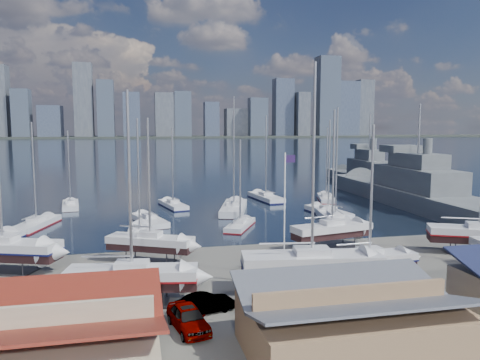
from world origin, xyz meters
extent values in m
plane|color=#605E59|center=(0.00, -10.00, 0.00)|extent=(1400.00, 1400.00, 0.00)
cube|color=#172135|center=(0.00, 300.00, -0.15)|extent=(1400.00, 600.00, 0.40)
cube|color=#2D332D|center=(0.00, 560.00, 1.10)|extent=(1400.00, 80.00, 2.20)
cube|color=#3D4756|center=(-141.97, 552.31, 30.18)|extent=(19.55, 21.83, 55.97)
cube|color=#475166|center=(-111.19, 558.58, 20.77)|extent=(26.03, 30.49, 37.14)
cube|color=#595E66|center=(-70.96, 546.95, 46.02)|extent=(21.60, 16.58, 87.63)
cube|color=#3D4756|center=(-45.38, 548.38, 36.00)|extent=(19.42, 28.42, 67.60)
cube|color=#475166|center=(-15.00, 551.59, 29.25)|extent=(20.24, 23.80, 54.09)
cube|color=#595E66|center=(25.78, 548.33, 29.20)|extent=(24.62, 19.72, 54.00)
cube|color=#3D4756|center=(47.64, 546.55, 30.18)|extent=(20.75, 17.93, 55.97)
cube|color=#475166|center=(84.09, 544.87, 23.71)|extent=(18.36, 16.25, 43.03)
cube|color=#595E66|center=(120.24, 563.78, 20.05)|extent=(28.49, 22.03, 35.69)
cube|color=#3D4756|center=(145.71, 546.00, 26.75)|extent=(23.34, 17.87, 49.11)
cube|color=#475166|center=(184.98, 560.84, 40.18)|extent=(25.35, 19.79, 75.95)
cube|color=#595E66|center=(208.39, 554.33, 31.04)|extent=(17.00, 27.45, 57.67)
cube|color=#3D4756|center=(245.53, 554.25, 55.22)|extent=(29.28, 24.05, 106.04)
cube|color=#475166|center=(277.54, 563.71, 39.40)|extent=(30.82, 28.37, 74.41)
cube|color=#595E66|center=(307.39, 565.54, 40.94)|extent=(21.74, 17.03, 77.48)
cube|color=maroon|center=(-18.00, -26.00, 3.80)|extent=(14.70, 9.45, 1.41)
cube|color=#8C6B4C|center=(0.00, -26.00, 1.50)|extent=(12.00, 8.00, 3.00)
cube|color=#585C65|center=(0.00, -26.00, 3.54)|extent=(12.60, 8.40, 1.27)
cube|color=#2D2D33|center=(-23.80, -4.70, 0.08)|extent=(6.21, 4.39, 0.16)
cube|color=black|center=(-23.80, -4.70, 1.61)|extent=(10.51, 5.85, 0.82)
cube|color=silver|center=(-23.80, -4.70, 2.44)|extent=(10.66, 6.25, 0.82)
cube|color=#0C0F3E|center=(-23.80, -4.70, 2.06)|extent=(10.76, 6.32, 0.16)
cube|color=silver|center=(-23.80, -4.70, 3.10)|extent=(3.01, 2.51, 0.50)
cube|color=#2D2D33|center=(-12.34, -15.23, 0.08)|extent=(5.64, 3.33, 0.16)
cube|color=black|center=(-12.34, -15.23, 1.58)|extent=(9.87, 3.96, 0.77)
cube|color=silver|center=(-12.34, -15.23, 2.35)|extent=(9.94, 4.36, 0.77)
cube|color=maroon|center=(-12.34, -15.23, 2.00)|extent=(10.04, 4.40, 0.15)
cube|color=silver|center=(-12.34, -15.23, 2.99)|extent=(2.65, 2.02, 0.50)
cylinder|color=#B2B2B7|center=(-12.34, -15.23, 9.23)|extent=(0.22, 0.22, 12.98)
cube|color=#2D2D33|center=(-10.68, -4.48, 0.08)|extent=(5.11, 4.03, 0.16)
cube|color=black|center=(-10.68, -4.48, 1.54)|extent=(8.44, 5.66, 0.68)
cube|color=silver|center=(-10.68, -4.48, 2.21)|extent=(8.60, 5.98, 0.68)
cube|color=silver|center=(-10.68, -4.48, 2.80)|extent=(2.53, 2.23, 0.50)
cylinder|color=#B2B2B7|center=(-10.68, -4.48, 8.26)|extent=(0.22, 0.22, 11.42)
cube|color=#2D2D33|center=(1.75, -15.34, 0.08)|extent=(6.50, 3.70, 0.16)
cube|color=black|center=(1.75, -15.34, 1.65)|extent=(11.45, 4.30, 0.89)
cube|color=silver|center=(1.75, -15.34, 2.54)|extent=(11.52, 4.76, 0.89)
cube|color=#0C0F3E|center=(1.75, -15.34, 2.13)|extent=(11.63, 4.81, 0.18)
cube|color=silver|center=(1.75, -15.34, 3.24)|extent=(3.04, 2.27, 0.50)
cylinder|color=#B2B2B7|center=(1.75, -15.34, 10.53)|extent=(0.22, 0.22, 15.09)
cube|color=#2D2D33|center=(8.74, -3.39, 0.08)|extent=(5.36, 3.27, 0.16)
cube|color=black|center=(8.74, -3.39, 1.56)|extent=(9.34, 3.98, 0.73)
cube|color=silver|center=(8.74, -3.39, 2.29)|extent=(9.42, 4.36, 0.73)
cube|color=silver|center=(8.74, -3.39, 2.90)|extent=(2.54, 1.96, 0.50)
cylinder|color=#B2B2B7|center=(8.74, -3.39, 8.79)|extent=(0.22, 0.22, 12.27)
cube|color=#2D2D33|center=(7.26, -14.51, 0.08)|extent=(4.47, 2.15, 0.16)
cube|color=black|center=(7.26, -14.51, 1.52)|extent=(8.07, 2.15, 0.64)
cube|color=silver|center=(7.26, -14.51, 2.16)|extent=(8.08, 2.49, 0.64)
cube|color=#0C0F3E|center=(7.26, -14.51, 1.87)|extent=(8.16, 2.51, 0.13)
cube|color=silver|center=(7.26, -14.51, 2.73)|extent=(2.04, 1.41, 0.50)
cylinder|color=#B2B2B7|center=(7.26, -14.51, 7.89)|extent=(0.22, 0.22, 10.82)
cube|color=#2D2D33|center=(22.71, -8.83, 0.08)|extent=(5.98, 4.53, 0.16)
cube|color=black|center=(22.71, -8.83, 1.60)|extent=(9.96, 6.26, 0.79)
cube|color=silver|center=(22.71, -8.83, 2.39)|extent=(10.13, 6.63, 0.79)
cube|color=maroon|center=(22.71, -8.83, 2.02)|extent=(10.23, 6.70, 0.16)
cube|color=silver|center=(22.71, -8.83, 3.03)|extent=(2.94, 2.54, 0.50)
cube|color=black|center=(-24.75, 14.84, -0.26)|extent=(4.65, 9.81, 0.76)
cube|color=silver|center=(-24.75, 14.84, 0.51)|extent=(5.03, 9.91, 0.76)
cube|color=maroon|center=(-24.75, 14.84, 0.16)|extent=(5.08, 10.01, 0.15)
cube|color=silver|center=(-24.75, 14.84, 1.14)|extent=(2.16, 2.72, 0.50)
cylinder|color=#B2B2B7|center=(-24.75, 14.84, 7.34)|extent=(0.22, 0.22, 12.89)
cube|color=black|center=(-22.39, 29.70, -0.23)|extent=(3.13, 8.91, 0.70)
cube|color=silver|center=(-22.39, 29.70, 0.47)|extent=(3.49, 8.95, 0.70)
cube|color=silver|center=(-22.39, 29.70, 1.07)|extent=(1.72, 2.34, 0.50)
cylinder|color=#B2B2B7|center=(-22.39, 29.70, 6.70)|extent=(0.22, 0.22, 11.77)
cube|color=black|center=(-11.58, 6.24, -0.26)|extent=(2.68, 9.85, 0.78)
cube|color=silver|center=(-11.58, 6.24, 0.52)|extent=(3.09, 9.86, 0.78)
cube|color=#0C0F3E|center=(-11.58, 6.24, 0.16)|extent=(3.12, 9.96, 0.16)
cube|color=silver|center=(-11.58, 6.24, 1.16)|extent=(1.73, 2.50, 0.50)
cylinder|color=#B2B2B7|center=(-11.58, 6.24, 7.50)|extent=(0.22, 0.22, 13.19)
cube|color=black|center=(-10.22, 14.21, -0.25)|extent=(4.71, 9.56, 0.75)
cube|color=silver|center=(-10.22, 14.21, 0.50)|extent=(5.09, 9.67, 0.75)
cube|color=silver|center=(-10.22, 14.21, 1.12)|extent=(2.15, 2.67, 0.50)
cylinder|color=#B2B2B7|center=(-10.22, 14.21, 7.16)|extent=(0.22, 0.22, 12.57)
cube|color=black|center=(-6.03, 26.47, -0.24)|extent=(4.09, 9.18, 0.71)
cube|color=silver|center=(-6.03, 26.47, 0.48)|extent=(4.46, 9.27, 0.71)
cube|color=#0C0F3E|center=(-6.03, 26.47, 0.15)|extent=(4.50, 9.36, 0.14)
cube|color=silver|center=(-6.03, 26.47, 1.09)|extent=(1.97, 2.51, 0.50)
cylinder|color=#B2B2B7|center=(-6.03, 26.47, 6.87)|extent=(0.22, 0.22, 12.06)
cube|color=black|center=(1.23, 8.63, -0.21)|extent=(5.35, 7.97, 0.64)
cube|color=silver|center=(1.23, 8.63, 0.43)|extent=(5.65, 8.13, 0.64)
cube|color=maroon|center=(1.23, 8.63, 0.14)|extent=(5.71, 8.21, 0.13)
cube|color=silver|center=(1.23, 8.63, 1.00)|extent=(2.11, 2.39, 0.50)
cylinder|color=#B2B2B7|center=(1.23, 8.63, 6.15)|extent=(0.22, 0.22, 10.79)
cube|color=black|center=(2.86, 20.26, -0.34)|extent=(6.28, 12.64, 0.99)
cube|color=silver|center=(2.86, 20.26, 0.64)|extent=(6.78, 12.79, 0.99)
cube|color=silver|center=(2.86, 20.26, 1.38)|extent=(2.85, 3.54, 0.50)
cylinder|color=#B2B2B7|center=(2.86, 20.26, 9.45)|extent=(0.22, 0.22, 16.63)
cube|color=black|center=(10.90, 30.56, -0.29)|extent=(3.88, 10.78, 0.84)
cube|color=silver|center=(10.90, 30.56, 0.56)|extent=(4.32, 10.84, 0.84)
cube|color=#0C0F3E|center=(10.90, 30.56, 0.17)|extent=(4.36, 10.95, 0.17)
cube|color=silver|center=(10.90, 30.56, 1.23)|extent=(2.10, 2.85, 0.50)
cylinder|color=#B2B2B7|center=(10.90, 30.56, 8.10)|extent=(0.22, 0.22, 14.24)
cube|color=black|center=(14.84, 9.29, -0.30)|extent=(4.35, 11.20, 0.87)
cube|color=silver|center=(14.84, 9.29, 0.57)|extent=(4.80, 11.27, 0.87)
cube|color=silver|center=(14.84, 9.29, 1.26)|extent=(2.26, 2.99, 0.50)
cylinder|color=#B2B2B7|center=(14.84, 9.29, 8.38)|extent=(0.22, 0.22, 14.74)
cube|color=black|center=(16.08, 14.62, -0.27)|extent=(3.69, 10.08, 0.79)
cube|color=silver|center=(16.08, 14.62, 0.52)|extent=(4.10, 10.14, 0.79)
cube|color=#0C0F3E|center=(16.08, 14.62, 0.16)|extent=(4.14, 10.24, 0.16)
cube|color=silver|center=(16.08, 14.62, 1.17)|extent=(1.98, 2.67, 0.50)
cylinder|color=#B2B2B7|center=(16.08, 14.62, 7.57)|extent=(0.22, 0.22, 13.30)
cube|color=black|center=(21.25, 27.50, -0.24)|extent=(4.76, 9.30, 0.73)
cube|color=silver|center=(21.25, 27.50, 0.49)|extent=(5.12, 9.41, 0.73)
cube|color=maroon|center=(21.25, 27.50, 0.15)|extent=(5.17, 9.51, 0.15)
cube|color=silver|center=(21.25, 27.50, 1.10)|extent=(2.13, 2.62, 0.50)
cylinder|color=#B2B2B7|center=(21.25, 27.50, 6.97)|extent=(0.22, 0.22, 12.24)
cube|color=slate|center=(33.47, 18.69, 0.52)|extent=(10.37, 52.66, 4.71)
cube|color=slate|center=(33.47, 18.69, 4.68)|extent=(7.40, 18.57, 3.60)
cube|color=slate|center=(33.47, 18.69, 7.68)|extent=(5.42, 10.66, 2.40)
cube|color=slate|center=(33.67, 23.93, 9.38)|extent=(6.06, 5.46, 1.20)
cylinder|color=#B2B2B7|center=(33.47, 18.69, 12.88)|extent=(0.30, 0.30, 8.00)
cube|color=slate|center=(39.94, 47.19, 0.40)|extent=(8.38, 39.18, 3.50)
cube|color=slate|center=(39.94, 47.19, 3.95)|extent=(5.73, 13.87, 3.60)
cube|color=slate|center=(39.94, 47.19, 6.95)|extent=(4.16, 7.98, 2.40)
cube|color=slate|center=(40.15, 51.07, 8.65)|extent=(4.57, 4.13, 1.20)
cylinder|color=#B2B2B7|center=(39.94, 47.19, 12.15)|extent=(0.30, 0.30, 8.00)
imported|color=gray|center=(-8.79, -20.66, 0.81)|extent=(2.86, 5.03, 1.61)
imported|color=gray|center=(-7.27, -18.09, 0.69)|extent=(4.45, 2.57, 1.39)
imported|color=gray|center=(6.83, -19.35, 0.74)|extent=(3.84, 5.81, 1.48)
imported|color=gray|center=(5.86, -21.09, 0.80)|extent=(2.99, 5.75, 1.59)
cylinder|color=white|center=(0.69, -11.41, 5.46)|extent=(0.12, 0.12, 10.92)
cube|color=#261541|center=(1.15, -11.41, 10.37)|extent=(0.91, 0.05, 0.64)
camera|label=1|loc=(-11.89, -49.72, 13.05)|focal=35.00mm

